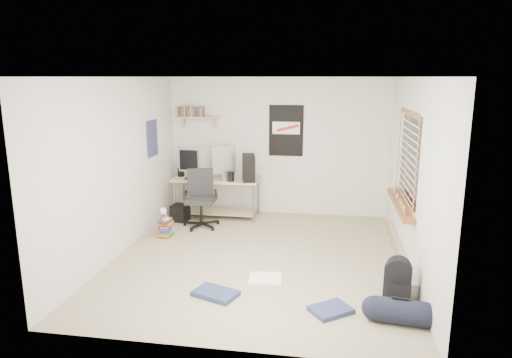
# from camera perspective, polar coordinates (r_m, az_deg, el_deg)

# --- Properties ---
(floor) EXTENTS (4.00, 4.50, 0.01)m
(floor) POSITION_cam_1_polar(r_m,az_deg,el_deg) (6.54, 0.35, -9.86)
(floor) COLOR gray
(floor) RESTS_ON ground
(ceiling) EXTENTS (4.00, 4.50, 0.01)m
(ceiling) POSITION_cam_1_polar(r_m,az_deg,el_deg) (6.04, 0.38, 12.70)
(ceiling) COLOR white
(ceiling) RESTS_ON ground
(back_wall) EXTENTS (4.00, 0.01, 2.50)m
(back_wall) POSITION_cam_1_polar(r_m,az_deg,el_deg) (8.37, 2.74, 4.05)
(back_wall) COLOR silver
(back_wall) RESTS_ON ground
(left_wall) EXTENTS (0.01, 4.50, 2.50)m
(left_wall) POSITION_cam_1_polar(r_m,az_deg,el_deg) (6.77, -16.66, 1.47)
(left_wall) COLOR silver
(left_wall) RESTS_ON ground
(right_wall) EXTENTS (0.01, 4.50, 2.50)m
(right_wall) POSITION_cam_1_polar(r_m,az_deg,el_deg) (6.20, 19.01, 0.31)
(right_wall) COLOR silver
(right_wall) RESTS_ON ground
(desk) EXTENTS (1.61, 0.83, 0.71)m
(desk) POSITION_cam_1_polar(r_m,az_deg,el_deg) (8.34, -4.86, -2.22)
(desk) COLOR tan
(desk) RESTS_ON floor
(monitor_left) EXTENTS (0.38, 0.11, 0.41)m
(monitor_left) POSITION_cam_1_polar(r_m,az_deg,el_deg) (8.29, -8.35, 1.50)
(monitor_left) COLOR #B5B5BA
(monitor_left) RESTS_ON desk
(monitor_right) EXTENTS (0.43, 0.31, 0.48)m
(monitor_right) POSITION_cam_1_polar(r_m,az_deg,el_deg) (8.00, -4.08, 1.44)
(monitor_right) COLOR #9A9A9F
(monitor_right) RESTS_ON desk
(pc_tower) EXTENTS (0.30, 0.48, 0.46)m
(pc_tower) POSITION_cam_1_polar(r_m,az_deg,el_deg) (7.99, -0.94, 1.39)
(pc_tower) COLOR black
(pc_tower) RESTS_ON desk
(keyboard) EXTENTS (0.43, 0.21, 0.02)m
(keyboard) POSITION_cam_1_polar(r_m,az_deg,el_deg) (8.20, -7.53, -0.01)
(keyboard) COLOR black
(keyboard) RESTS_ON desk
(speaker_left) EXTENTS (0.10, 0.10, 0.17)m
(speaker_left) POSITION_cam_1_polar(r_m,az_deg,el_deg) (8.44, -9.38, 0.82)
(speaker_left) COLOR black
(speaker_left) RESTS_ON desk
(speaker_right) EXTENTS (0.11, 0.11, 0.18)m
(speaker_right) POSITION_cam_1_polar(r_m,az_deg,el_deg) (7.95, -3.17, 0.26)
(speaker_right) COLOR black
(speaker_right) RESTS_ON desk
(office_chair) EXTENTS (0.80, 0.80, 0.98)m
(office_chair) POSITION_cam_1_polar(r_m,az_deg,el_deg) (7.75, -6.89, -2.47)
(office_chair) COLOR #242426
(office_chair) RESTS_ON floor
(wall_shelf) EXTENTS (0.80, 0.22, 0.24)m
(wall_shelf) POSITION_cam_1_polar(r_m,az_deg,el_deg) (8.48, -7.18, 7.68)
(wall_shelf) COLOR tan
(wall_shelf) RESTS_ON back_wall
(poster_back_wall) EXTENTS (0.62, 0.03, 0.92)m
(poster_back_wall) POSITION_cam_1_polar(r_m,az_deg,el_deg) (8.29, 3.78, 6.04)
(poster_back_wall) COLOR black
(poster_back_wall) RESTS_ON back_wall
(poster_left_wall) EXTENTS (0.02, 0.42, 0.60)m
(poster_left_wall) POSITION_cam_1_polar(r_m,az_deg,el_deg) (7.80, -12.85, 4.97)
(poster_left_wall) COLOR navy
(poster_left_wall) RESTS_ON left_wall
(window) EXTENTS (0.10, 1.50, 1.26)m
(window) POSITION_cam_1_polar(r_m,az_deg,el_deg) (6.44, 18.22, 2.63)
(window) COLOR brown
(window) RESTS_ON right_wall
(baseboard_heater) EXTENTS (0.08, 2.50, 0.18)m
(baseboard_heater) POSITION_cam_1_polar(r_m,az_deg,el_deg) (6.80, 17.47, -8.73)
(baseboard_heater) COLOR #B7B2A8
(baseboard_heater) RESTS_ON floor
(backpack) EXTENTS (0.34, 0.29, 0.40)m
(backpack) POSITION_cam_1_polar(r_m,az_deg,el_deg) (5.56, 17.26, -12.40)
(backpack) COLOR black
(backpack) RESTS_ON floor
(duffel_bag) EXTENTS (0.29, 0.29, 0.52)m
(duffel_bag) POSITION_cam_1_polar(r_m,az_deg,el_deg) (5.12, 17.53, -15.44)
(duffel_bag) COLOR black
(duffel_bag) RESTS_ON floor
(tshirt) EXTENTS (0.44, 0.38, 0.04)m
(tshirt) POSITION_cam_1_polar(r_m,az_deg,el_deg) (5.87, 1.17, -12.35)
(tshirt) COLOR white
(tshirt) RESTS_ON floor
(jeans_a) EXTENTS (0.58, 0.47, 0.05)m
(jeans_a) POSITION_cam_1_polar(r_m,az_deg,el_deg) (5.51, -5.06, -14.06)
(jeans_a) COLOR navy
(jeans_a) RESTS_ON floor
(jeans_b) EXTENTS (0.53, 0.51, 0.05)m
(jeans_b) POSITION_cam_1_polar(r_m,az_deg,el_deg) (5.22, 9.32, -15.84)
(jeans_b) COLOR navy
(jeans_b) RESTS_ON floor
(book_stack) EXTENTS (0.48, 0.43, 0.28)m
(book_stack) POSITION_cam_1_polar(r_m,az_deg,el_deg) (7.44, -11.24, -6.02)
(book_stack) COLOR brown
(book_stack) RESTS_ON floor
(desk_lamp) EXTENTS (0.16, 0.22, 0.20)m
(desk_lamp) POSITION_cam_1_polar(r_m,az_deg,el_deg) (7.34, -11.23, -4.38)
(desk_lamp) COLOR white
(desk_lamp) RESTS_ON book_stack
(subwoofer) EXTENTS (0.32, 0.32, 0.31)m
(subwoofer) POSITION_cam_1_polar(r_m,az_deg,el_deg) (8.22, -9.46, -4.22)
(subwoofer) COLOR black
(subwoofer) RESTS_ON floor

